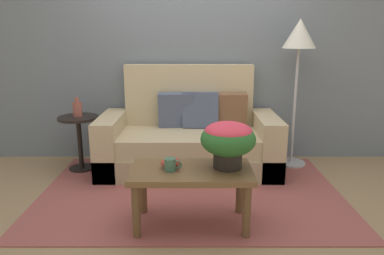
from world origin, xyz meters
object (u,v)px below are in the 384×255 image
Objects in this scene: floor_lamp at (301,46)px; coffee_mug at (172,165)px; snack_bowl at (172,162)px; couch at (191,140)px; potted_plant at (230,139)px; table_vase at (79,109)px; side_table at (81,133)px; coffee_table at (193,179)px.

floor_lamp reaches higher than coffee_mug.
snack_bowl is (-1.30, -1.33, -0.83)m from floor_lamp.
potted_plant is (0.30, -1.21, 0.36)m from couch.
couch is at bearing 83.55° from snack_bowl.
side_table is at bearing -81.98° from table_vase.
side_table is at bearing 141.82° from potted_plant.
potted_plant is at bearing -0.06° from snack_bowl.
side_table is 2.92× the size of table_vase.
potted_plant is 1.91m from table_vase.
snack_bowl is 0.73× the size of table_vase.
side_table is 4.54× the size of coffee_mug.
table_vase reaches higher than snack_bowl.
floor_lamp is 2.45m from table_vase.
floor_lamp is 2.08m from coffee_mug.
snack_bowl is at bearing -134.28° from floor_lamp.
floor_lamp is (2.36, 0.16, 0.92)m from side_table.
coffee_mug is at bearing -170.53° from potted_plant.
snack_bowl is at bearing 179.94° from potted_plant.
coffee_table is 4.48× the size of table_vase.
coffee_table is 6.14× the size of snack_bowl.
side_table is 1.92m from potted_plant.
coffee_mug is at bearing -95.93° from couch.
table_vase is (-1.20, -0.03, 0.35)m from couch.
potted_plant reaches higher than coffee_mug.
couch reaches higher than potted_plant.
coffee_table is at bearing -129.79° from floor_lamp.
couch is 1.20m from side_table.
floor_lamp is 1.71m from potted_plant.
coffee_table is 6.98× the size of coffee_mug.
couch is 1.23m from snack_bowl.
couch is 3.17× the size of side_table.
table_vase is at bearing 98.02° from side_table.
coffee_mug is (-0.16, -0.04, 0.13)m from coffee_table.
floor_lamp reaches higher than snack_bowl.
coffee_table is 1.54× the size of side_table.
snack_bowl is at bearing -47.96° from side_table.
side_table is (-1.20, -0.04, 0.08)m from couch.
floor_lamp is at bearing 3.84° from side_table.
coffee_table is 2.20× the size of potted_plant.
floor_lamp reaches higher than side_table.
coffee_mug is at bearing -132.69° from floor_lamp.
potted_plant is at bearing -76.20° from couch.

